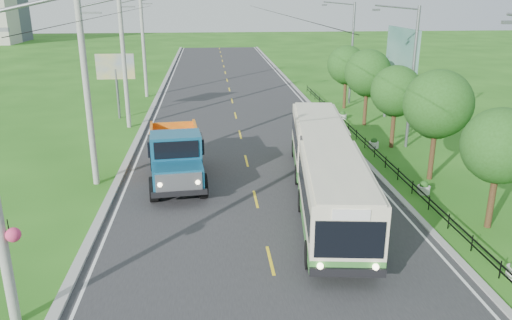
{
  "coord_description": "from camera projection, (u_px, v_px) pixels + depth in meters",
  "views": [
    {
      "loc": [
        -2.13,
        -16.7,
        9.67
      ],
      "look_at": [
        0.06,
        6.48,
        1.9
      ],
      "focal_mm": 35.0,
      "sensor_mm": 36.0,
      "label": 1
    }
  ],
  "objects": [
    {
      "name": "planter_near",
      "position": [
        424.0,
        188.0,
        25.36
      ],
      "size": [
        0.64,
        0.64,
        0.67
      ],
      "color": "silver",
      "rests_on": "ground"
    },
    {
      "name": "curb_left",
      "position": [
        142.0,
        129.0,
        37.24
      ],
      "size": [
        0.4,
        120.0,
        0.15
      ],
      "primitive_type": "cube",
      "color": "#9E9E99",
      "rests_on": "ground"
    },
    {
      "name": "centre_dash",
      "position": [
        270.0,
        260.0,
        19.01
      ],
      "size": [
        0.12,
        2.2,
        0.0
      ],
      "primitive_type": "cube",
      "color": "yellow",
      "rests_on": "road"
    },
    {
      "name": "curb_right",
      "position": [
        331.0,
        125.0,
        38.53
      ],
      "size": [
        0.3,
        120.0,
        0.1
      ],
      "primitive_type": "cube",
      "color": "#9E9E99",
      "rests_on": "ground"
    },
    {
      "name": "planter_mid",
      "position": [
        374.0,
        143.0,
        32.92
      ],
      "size": [
        0.64,
        0.64,
        0.67
      ],
      "color": "silver",
      "rests_on": "ground"
    },
    {
      "name": "tree_third",
      "position": [
        437.0,
        107.0,
        26.33
      ],
      "size": [
        3.6,
        3.62,
        6.0
      ],
      "color": "#382314",
      "rests_on": "ground"
    },
    {
      "name": "tree_back",
      "position": [
        347.0,
        67.0,
        43.43
      ],
      "size": [
        3.3,
        3.36,
        5.5
      ],
      "color": "#382314",
      "rests_on": "ground"
    },
    {
      "name": "edge_line_left",
      "position": [
        150.0,
        130.0,
        37.31
      ],
      "size": [
        0.12,
        120.0,
        0.0
      ],
      "primitive_type": "cube",
      "color": "silver",
      "rests_on": "road"
    },
    {
      "name": "billboard_right",
      "position": [
        402.0,
        55.0,
        37.31
      ],
      "size": [
        0.24,
        6.0,
        7.3
      ],
      "color": "slate",
      "rests_on": "ground"
    },
    {
      "name": "dump_truck",
      "position": [
        176.0,
        152.0,
        26.45
      ],
      "size": [
        3.34,
        7.3,
        2.97
      ],
      "rotation": [
        0.0,
        0.0,
        0.09
      ],
      "color": "navy",
      "rests_on": "ground"
    },
    {
      "name": "streetlight_mid",
      "position": [
        411.0,
        73.0,
        31.64
      ],
      "size": [
        3.02,
        0.2,
        9.07
      ],
      "color": "slate",
      "rests_on": "ground"
    },
    {
      "name": "tree_fifth",
      "position": [
        368.0,
        75.0,
        37.7
      ],
      "size": [
        3.48,
        3.52,
        5.8
      ],
      "color": "#382314",
      "rests_on": "ground"
    },
    {
      "name": "road",
      "position": [
        238.0,
        128.0,
        37.9
      ],
      "size": [
        14.0,
        120.0,
        0.02
      ],
      "primitive_type": "cube",
      "color": "#28282B",
      "rests_on": "ground"
    },
    {
      "name": "pole_near",
      "position": [
        87.0,
        89.0,
        25.17
      ],
      "size": [
        3.51,
        0.32,
        10.0
      ],
      "color": "gray",
      "rests_on": "ground"
    },
    {
      "name": "bus",
      "position": [
        325.0,
        164.0,
        24.13
      ],
      "size": [
        4.58,
        16.27,
        3.1
      ],
      "rotation": [
        0.0,
        0.0,
        -0.13
      ],
      "color": "#367C31",
      "rests_on": "ground"
    },
    {
      "name": "pole_mid",
      "position": [
        124.0,
        60.0,
        36.5
      ],
      "size": [
        3.51,
        0.32,
        10.0
      ],
      "color": "gray",
      "rests_on": "ground"
    },
    {
      "name": "planter_far",
      "position": [
        343.0,
        116.0,
        40.47
      ],
      "size": [
        0.64,
        0.64,
        0.67
      ],
      "color": "silver",
      "rests_on": "ground"
    },
    {
      "name": "tree_second",
      "position": [
        499.0,
        149.0,
        20.81
      ],
      "size": [
        3.18,
        3.26,
        5.3
      ],
      "color": "#382314",
      "rests_on": "ground"
    },
    {
      "name": "billboard_left",
      "position": [
        116.0,
        71.0,
        39.61
      ],
      "size": [
        3.0,
        0.2,
        5.2
      ],
      "color": "slate",
      "rests_on": "ground"
    },
    {
      "name": "railing_right",
      "position": [
        365.0,
        144.0,
        32.86
      ],
      "size": [
        0.04,
        40.0,
        0.6
      ],
      "primitive_type": "cube",
      "color": "black",
      "rests_on": "ground"
    },
    {
      "name": "ground",
      "position": [
        270.0,
        261.0,
        19.02
      ],
      "size": [
        240.0,
        240.0,
        0.0
      ],
      "primitive_type": "plane",
      "color": "#215A15",
      "rests_on": "ground"
    },
    {
      "name": "pole_far",
      "position": [
        144.0,
        44.0,
        47.83
      ],
      "size": [
        3.51,
        0.32,
        10.0
      ],
      "color": "gray",
      "rests_on": "ground"
    },
    {
      "name": "tree_fourth",
      "position": [
        396.0,
        93.0,
        32.12
      ],
      "size": [
        3.24,
        3.31,
        5.4
      ],
      "color": "#382314",
      "rests_on": "ground"
    },
    {
      "name": "edge_line_right",
      "position": [
        324.0,
        125.0,
        38.49
      ],
      "size": [
        0.12,
        120.0,
        0.0
      ],
      "primitive_type": "cube",
      "color": "silver",
      "rests_on": "road"
    },
    {
      "name": "streetlight_far",
      "position": [
        350.0,
        50.0,
        44.86
      ],
      "size": [
        3.02,
        0.2,
        9.07
      ],
      "color": "slate",
      "rests_on": "ground"
    }
  ]
}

